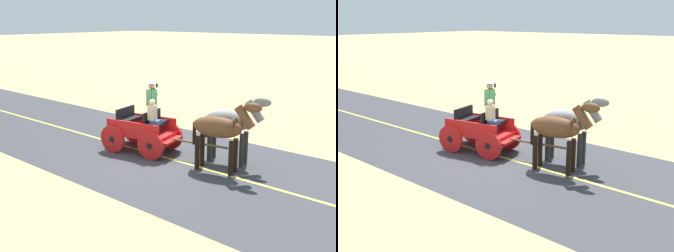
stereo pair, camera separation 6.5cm
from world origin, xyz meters
TOP-DOWN VIEW (x-y plane):
  - ground_plane at (0.00, 0.00)m, footprint 200.00×200.00m
  - road_surface at (0.00, 0.00)m, footprint 6.51×160.00m
  - road_centre_stripe at (0.00, 0.00)m, footprint 0.12×160.00m
  - horse_drawn_carriage at (-0.06, -0.46)m, footprint 1.82×4.51m
  - horse_near_side at (-1.03, 2.44)m, footprint 0.82×2.15m
  - horse_off_side at (-0.15, 2.60)m, footprint 0.84×2.15m

SIDE VIEW (x-z plane):
  - ground_plane at x=0.00m, z-range 0.00..0.00m
  - road_surface at x=0.00m, z-range 0.00..0.01m
  - road_centre_stripe at x=0.00m, z-range 0.01..0.01m
  - horse_drawn_carriage at x=-0.06m, z-range -0.43..2.07m
  - horse_near_side at x=-1.03m, z-range 0.22..2.43m
  - horse_off_side at x=-0.15m, z-range 0.22..2.43m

